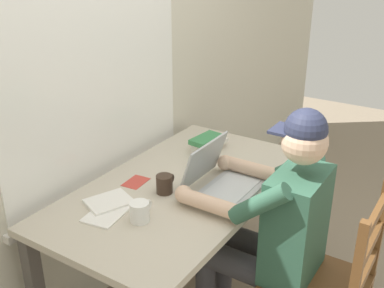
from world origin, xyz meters
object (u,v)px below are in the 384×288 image
Objects in this scene: landscape_photo_print at (136,182)px; laptop at (220,178)px; seated_person at (273,222)px; coffee_mug_white at (140,211)px; coffee_mug_dark at (165,184)px; book_stack_main at (207,143)px; desk at (182,202)px; computer_mouse at (254,167)px; wooden_chair at (329,285)px.

laptop is at bearing -70.73° from landscape_photo_print.
seated_person is 0.60m from coffee_mug_white.
coffee_mug_dark reaches higher than book_stack_main.
seated_person is at bearing -84.76° from desk.
laptop is 0.45m from book_stack_main.
computer_mouse is 0.87× the size of coffee_mug_dark.
book_stack_main is (0.35, 0.28, -0.01)m from laptop.
computer_mouse is 0.61m from landscape_photo_print.
coffee_mug_white and coffee_mug_dark have the same top height.
laptop reaches higher than landscape_photo_print.
coffee_mug_dark is at bearing 131.24° from laptop.
desk is at bearing -67.74° from landscape_photo_print.
desk is 0.77m from wooden_chair.
computer_mouse is (0.29, 0.24, 0.09)m from seated_person.
laptop is 0.26m from coffee_mug_dark.
book_stack_main is at bearing 56.85° from seated_person.
coffee_mug_white is (-0.69, 0.19, 0.03)m from computer_mouse.
desk is 0.45m from book_stack_main.
wooden_chair is at bearing -78.98° from coffee_mug_dark.
seated_person reaches higher than book_stack_main.
seated_person reaches higher than laptop.
seated_person is at bearing -94.57° from laptop.
laptop is at bearing 85.43° from seated_person.
wooden_chair is (-0.00, -0.28, -0.23)m from seated_person.
desk is 0.39m from coffee_mug_white.
landscape_photo_print is (0.25, 0.23, -0.04)m from coffee_mug_white.
coffee_mug_dark is at bearing -171.00° from book_stack_main.
landscape_photo_print is (-0.10, 0.20, 0.10)m from desk.
seated_person is 0.32m from laptop.
coffee_mug_dark is (0.25, 0.05, 0.00)m from coffee_mug_white.
coffee_mug_dark reaches higher than desk.
seated_person is 10.18× the size of coffee_mug_white.
computer_mouse reaches higher than desk.
wooden_chair is 8.08× the size of coffee_mug_dark.
computer_mouse is at bearing -15.54° from coffee_mug_white.
coffee_mug_dark is (-0.15, 0.77, 0.34)m from wooden_chair.
coffee_mug_white is at bearing 132.78° from seated_person.
computer_mouse is at bearing -10.49° from laptop.
wooden_chair is at bearing -92.33° from laptop.
coffee_mug_dark is (-0.15, 0.49, 0.12)m from seated_person.
coffee_mug_white is at bearing -142.78° from landscape_photo_print.
wooden_chair is 7.17× the size of landscape_photo_print.
seated_person is 0.39m from computer_mouse.
coffee_mug_white is at bearing 161.42° from laptop.
laptop is (0.02, 0.29, 0.13)m from seated_person.
coffee_mug_white reaches higher than book_stack_main.
seated_person reaches higher than wooden_chair.
computer_mouse is 0.34m from book_stack_main.
computer_mouse is (0.29, 0.52, 0.32)m from wooden_chair.
seated_person is 10.72× the size of coffee_mug_dark.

